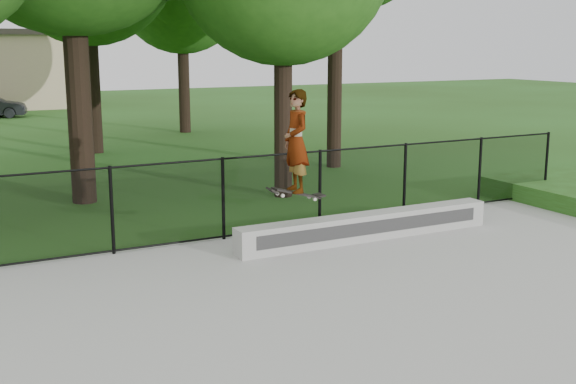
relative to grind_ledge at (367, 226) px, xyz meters
name	(u,v)px	position (x,y,z in m)	size (l,w,h in m)	color
ground	(430,370)	(-2.30, -4.70, -0.30)	(100.00, 100.00, 0.00)	#264914
concrete_slab	(430,368)	(-2.30, -4.70, -0.27)	(14.00, 12.00, 0.06)	#A5A5A0
grind_ledge	(367,226)	(0.00, 0.00, 0.00)	(5.12, 0.40, 0.48)	#A1A29D
skater_airborne	(296,143)	(-1.60, -0.25, 1.64)	(0.82, 0.64, 1.87)	black
chainlink_fence	(223,198)	(-2.30, 1.20, 0.51)	(16.06, 0.06, 1.50)	black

